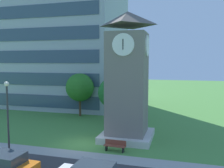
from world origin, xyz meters
TOP-DOWN VIEW (x-y plane):
  - ground_plane at (0.00, 0.00)m, footprint 160.00×160.00m
  - kerb_strip at (0.00, -2.36)m, footprint 120.00×1.60m
  - office_building at (-11.03, 18.78)m, footprint 19.24×14.86m
  - clock_tower at (3.52, 2.58)m, footprint 4.71×4.71m
  - park_bench at (3.23, -0.78)m, footprint 1.82×0.58m
  - street_lamp at (-4.24, -4.19)m, footprint 0.36×0.36m
  - tree_near_tower at (0.44, 8.92)m, footprint 3.76×3.76m
  - tree_streetside at (-4.60, 10.41)m, footprint 3.75×3.75m
  - parked_car_orange at (-2.11, -7.28)m, footprint 4.16×2.13m

SIDE VIEW (x-z plane):
  - ground_plane at x=0.00m, z-range 0.00..0.00m
  - kerb_strip at x=0.00m, z-range 0.00..0.01m
  - park_bench at x=3.23m, z-range 0.02..0.90m
  - parked_car_orange at x=-2.11m, z-range 0.01..1.70m
  - tree_near_tower at x=0.44m, z-range 0.80..6.18m
  - street_lamp at x=-4.24m, z-range 0.70..6.52m
  - tree_streetside at x=-4.60m, z-range 0.99..6.75m
  - clock_tower at x=3.52m, z-range -0.58..11.26m
  - office_building at x=-11.03m, z-range 0.00..25.60m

